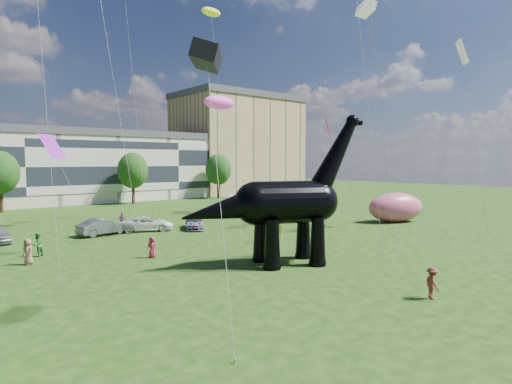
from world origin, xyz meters
TOP-DOWN VIEW (x-y plane):
  - ground at (0.00, 0.00)m, footprint 220.00×220.00m
  - terrace_row at (-8.00, 62.00)m, footprint 78.00×11.00m
  - apartment_block at (40.00, 65.00)m, footprint 28.00×18.00m
  - tree_mid_left at (-12.00, 53.00)m, footprint 5.20×5.20m
  - tree_mid_right at (8.00, 53.00)m, footprint 5.20×5.20m
  - tree_far_right at (26.00, 53.00)m, footprint 5.20×5.20m
  - dinosaur_sculpture at (-1.94, 4.59)m, footprint 13.50×7.03m
  - car_grey at (-7.44, 24.95)m, footprint 5.29×2.63m
  - car_white at (-2.91, 24.40)m, footprint 6.00×4.47m
  - car_dark at (1.69, 22.38)m, footprint 4.10×5.19m
  - gazebo_near at (12.73, 30.71)m, footprint 4.51×4.51m
  - gazebo_far at (13.90, 26.66)m, footprint 4.31×4.31m
  - inflatable_pink at (23.41, 11.33)m, footprint 8.00×6.13m
  - visitors at (-3.83, 15.11)m, footprint 51.39×40.15m
  - kites at (8.09, 17.85)m, footprint 54.25×46.05m

SIDE VIEW (x-z plane):
  - ground at x=0.00m, z-range 0.00..0.00m
  - car_dark at x=1.69m, z-range 0.00..1.41m
  - car_white at x=-2.91m, z-range 0.00..1.51m
  - car_grey at x=-7.44m, z-range 0.00..1.67m
  - visitors at x=-3.83m, z-range -0.06..1.82m
  - gazebo_far at x=13.90m, z-range 0.49..2.90m
  - inflatable_pink at x=23.41m, z-range 0.00..3.59m
  - gazebo_near at x=12.73m, z-range 0.56..3.35m
  - dinosaur_sculpture at x=-1.94m, z-range -1.38..9.91m
  - terrace_row at x=-8.00m, z-range 0.00..12.00m
  - tree_mid_left at x=-12.00m, z-range 1.57..11.01m
  - tree_mid_right at x=8.00m, z-range 1.57..11.01m
  - tree_far_right at x=26.00m, z-range 1.57..11.01m
  - apartment_block at x=40.00m, z-range 0.00..22.00m
  - kites at x=8.09m, z-range 8.26..39.15m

